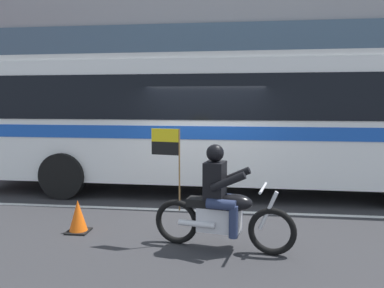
{
  "coord_description": "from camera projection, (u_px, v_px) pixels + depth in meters",
  "views": [
    {
      "loc": [
        0.71,
        -8.0,
        2.18
      ],
      "look_at": [
        -0.15,
        -0.97,
        1.39
      ],
      "focal_mm": 35.57,
      "sensor_mm": 36.0,
      "label": 1
    }
  ],
  "objects": [
    {
      "name": "ground_plane",
      "position": [
        205.0,
        203.0,
        8.22
      ],
      "size": [
        60.0,
        60.0,
        0.0
      ],
      "primitive_type": "plane",
      "color": "#2B2B2D"
    },
    {
      "name": "fire_hydrant",
      "position": [
        171.0,
        154.0,
        12.03
      ],
      "size": [
        0.22,
        0.3,
        0.75
      ],
      "color": "gold",
      "rests_on": "sidewalk_curb"
    },
    {
      "name": "motorcycle_with_rider",
      "position": [
        221.0,
        205.0,
        5.6
      ],
      "size": [
        2.17,
        0.72,
        1.78
      ],
      "color": "black",
      "rests_on": "ground_plane"
    },
    {
      "name": "sidewalk_curb",
      "position": [
        218.0,
        162.0,
        13.24
      ],
      "size": [
        28.0,
        3.8,
        0.15
      ],
      "primitive_type": "cube",
      "color": "#B7B2A8",
      "rests_on": "ground_plane"
    },
    {
      "name": "transit_bus",
      "position": [
        238.0,
        114.0,
        9.1
      ],
      "size": [
        12.64,
        2.84,
        3.22
      ],
      "color": "white",
      "rests_on": "ground_plane"
    },
    {
      "name": "traffic_cone",
      "position": [
        78.0,
        217.0,
        6.36
      ],
      "size": [
        0.36,
        0.36,
        0.55
      ],
      "color": "#EA590F",
      "rests_on": "ground_plane"
    },
    {
      "name": "lane_center_stripe",
      "position": [
        202.0,
        211.0,
        7.62
      ],
      "size": [
        26.6,
        0.14,
        0.01
      ],
      "primitive_type": "cube",
      "color": "silver",
      "rests_on": "ground_plane"
    }
  ]
}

